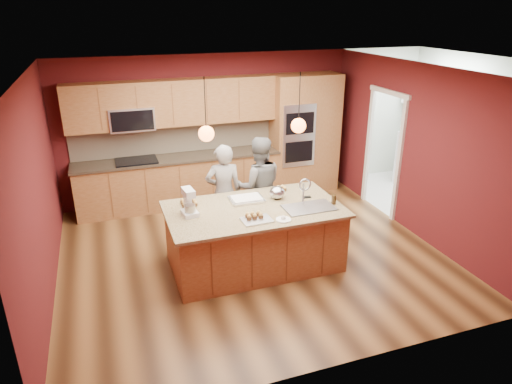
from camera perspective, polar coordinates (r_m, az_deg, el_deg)
name	(u,v)px	position (r m, az deg, el deg)	size (l,w,h in m)	color
floor	(251,253)	(6.97, -0.63, -7.68)	(5.50, 5.50, 0.00)	#3E2513
ceiling	(250,71)	(6.10, -0.74, 14.91)	(5.50, 5.50, 0.00)	white
wall_back	(209,128)	(8.72, -5.94, 7.99)	(5.50, 5.50, 0.00)	#521417
wall_front	(336,254)	(4.32, 9.98, -7.66)	(5.50, 5.50, 0.00)	#521417
wall_left	(37,194)	(6.18, -25.66, -0.21)	(5.00, 5.00, 0.00)	#521417
wall_right	(415,151)	(7.69, 19.22, 4.91)	(5.00, 5.00, 0.00)	#521417
cabinet_run	(176,154)	(8.45, -9.94, 4.74)	(3.74, 0.64, 2.30)	brown
oven_column	(304,134)	(9.08, 6.05, 7.26)	(1.30, 0.62, 2.30)	brown
doorway_trim	(383,154)	(8.37, 15.58, 4.55)	(0.08, 1.11, 2.20)	silver
laundry_room	(450,94)	(9.47, 23.09, 11.21)	(2.60, 2.70, 2.70)	beige
pendant_left	(206,133)	(5.77, -6.23, 7.30)	(0.20, 0.20, 0.80)	black
pendant_right	(298,125)	(6.16, 5.33, 8.30)	(0.20, 0.20, 0.80)	black
island	(255,236)	(6.49, -0.10, -5.50)	(2.42, 1.36, 1.27)	brown
person_left	(224,193)	(7.11, -4.05, -0.11)	(0.57, 0.37, 1.56)	black
person_right	(259,187)	(7.26, 0.32, 0.69)	(0.79, 0.62, 1.63)	slate
stand_mixer	(189,204)	(6.11, -8.37, -1.46)	(0.22, 0.29, 0.37)	white
sheet_cake	(247,199)	(6.54, -1.19, -0.87)	(0.48, 0.36, 0.05)	white
cooling_rack	(257,220)	(5.93, 0.08, -3.51)	(0.39, 0.28, 0.02)	silver
mixing_bowl	(277,193)	(6.59, 2.66, -0.08)	(0.22, 0.22, 0.19)	#B2B6BA
plate	(283,220)	(5.96, 3.45, -3.46)	(0.20, 0.20, 0.01)	white
tumbler	(334,199)	(6.50, 9.70, -0.91)	(0.07, 0.07, 0.13)	#372610
phone	(306,197)	(6.68, 6.33, -0.64)	(0.13, 0.07, 0.01)	black
cupcakes_left	(189,202)	(6.46, -8.38, -1.29)	(0.23, 0.23, 0.07)	tan
cupcakes_rack	(254,215)	(5.96, -0.26, -2.94)	(0.24, 0.16, 0.07)	tan
cupcakes_right	(281,188)	(6.90, 3.17, 0.48)	(0.15, 0.15, 0.07)	tan
washer	(445,175)	(9.47, 22.55, 2.01)	(0.59, 0.61, 0.95)	white
dryer	(420,160)	(9.96, 19.77, 3.83)	(0.69, 0.71, 1.11)	white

